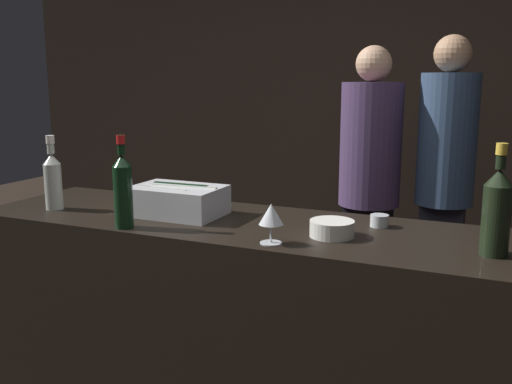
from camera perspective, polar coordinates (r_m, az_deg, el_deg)
wall_back_chalkboard at (r=4.43m, az=12.23°, el=8.97°), size 6.40×0.06×2.80m
bar_counter at (r=2.45m, az=-0.32°, el=-14.41°), size 2.38×0.65×0.99m
ice_bin_with_bottles at (r=2.42m, az=-7.88°, el=-0.70°), size 0.38×0.26×0.13m
bowl_white at (r=2.09m, az=7.61°, el=-3.59°), size 0.16×0.16×0.06m
wine_glass at (r=1.97m, az=1.52°, el=-2.36°), size 0.09×0.09×0.14m
candle_votive at (r=2.27m, az=12.24°, el=-2.82°), size 0.07×0.07×0.05m
white_wine_bottle at (r=2.65m, az=-19.65°, el=1.28°), size 0.08×0.08×0.33m
champagne_bottle at (r=1.98m, az=22.94°, el=-1.64°), size 0.09×0.09×0.37m
red_wine_bottle_burgundy at (r=2.23m, az=-13.17°, el=0.29°), size 0.07×0.07×0.36m
person_in_hoodie at (r=3.51m, az=11.28°, el=1.50°), size 0.36×0.36×1.75m
person_blond_tee at (r=3.50m, az=18.38°, el=1.79°), size 0.33×0.33×1.80m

